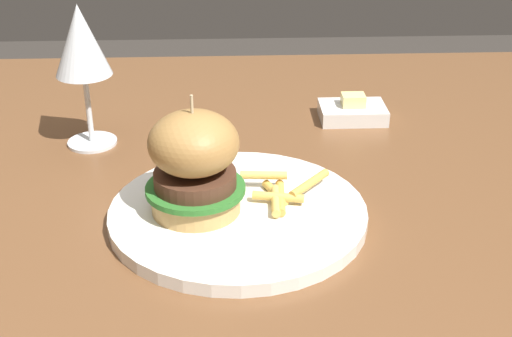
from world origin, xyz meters
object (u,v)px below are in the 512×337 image
main_plate (238,214)px  butter_dish (353,111)px  burger_sandwich (189,163)px  wine_glass (81,45)px

main_plate → butter_dish: size_ratio=3.00×
burger_sandwich → wine_glass: bearing=124.2°
main_plate → wine_glass: bearing=132.9°
wine_glass → butter_dish: size_ratio=2.01×
butter_dish → burger_sandwich: bearing=-128.8°
main_plate → wine_glass: size_ratio=1.49×
wine_glass → butter_dish: wine_glass is taller
butter_dish → main_plate: bearing=-122.1°
main_plate → butter_dish: bearing=57.9°
wine_glass → burger_sandwich: bearing=-55.8°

